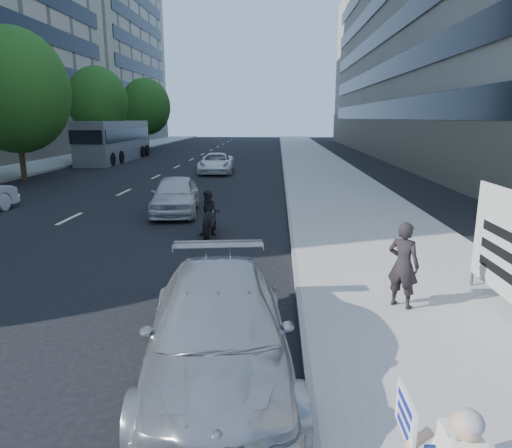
# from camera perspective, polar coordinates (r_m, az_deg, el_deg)

# --- Properties ---
(ground) EXTENTS (160.00, 160.00, 0.00)m
(ground) POSITION_cam_1_polar(r_m,az_deg,el_deg) (8.61, -4.29, -11.33)
(ground) COLOR black
(ground) RESTS_ON ground
(near_sidewalk) EXTENTS (5.00, 120.00, 0.15)m
(near_sidewalk) POSITION_cam_1_polar(r_m,az_deg,el_deg) (28.16, 8.81, 5.87)
(near_sidewalk) COLOR #98958E
(near_sidewalk) RESTS_ON ground
(far_bldg_north) EXTENTS (22.00, 28.00, 28.00)m
(far_bldg_north) POSITION_cam_1_polar(r_m,az_deg,el_deg) (77.06, -22.52, 19.98)
(far_bldg_north) COLOR beige
(far_bldg_north) RESTS_ON ground
(near_building) EXTENTS (14.00, 70.00, 20.00)m
(near_building) POSITION_cam_1_polar(r_m,az_deg,el_deg) (43.36, 26.03, 20.43)
(near_building) COLOR gray
(near_building) RESTS_ON ground
(tree_far_c) EXTENTS (6.00, 6.00, 8.47)m
(tree_far_c) POSITION_cam_1_polar(r_m,az_deg,el_deg) (29.71, -27.96, 14.48)
(tree_far_c) COLOR #382616
(tree_far_c) RESTS_ON ground
(tree_far_d) EXTENTS (4.80, 4.80, 7.65)m
(tree_far_d) POSITION_cam_1_polar(r_m,az_deg,el_deg) (40.56, -19.21, 14.31)
(tree_far_d) COLOR #382616
(tree_far_d) RESTS_ON ground
(tree_far_e) EXTENTS (5.40, 5.40, 7.89)m
(tree_far_e) POSITION_cam_1_polar(r_m,az_deg,el_deg) (53.84, -13.60, 14.08)
(tree_far_e) COLOR #382616
(tree_far_e) RESTS_ON ground
(pedestrian_woman) EXTENTS (0.70, 0.66, 1.61)m
(pedestrian_woman) POSITION_cam_1_polar(r_m,az_deg,el_deg) (8.75, 17.93, -4.88)
(pedestrian_woman) COLOR black
(pedestrian_woman) RESTS_ON near_sidewalk
(parked_sedan) EXTENTS (2.53, 5.02, 1.40)m
(parked_sedan) POSITION_cam_1_polar(r_m,az_deg,el_deg) (6.50, -4.73, -13.06)
(parked_sedan) COLOR #9A9CA1
(parked_sedan) RESTS_ON ground
(white_sedan_near) EXTENTS (2.17, 4.32, 1.41)m
(white_sedan_near) POSITION_cam_1_polar(r_m,az_deg,el_deg) (17.62, -10.06, 3.61)
(white_sedan_near) COLOR silver
(white_sedan_near) RESTS_ON ground
(white_sedan_far) EXTENTS (2.39, 4.78, 1.30)m
(white_sedan_far) POSITION_cam_1_polar(r_m,az_deg,el_deg) (30.35, -5.00, 7.58)
(white_sedan_far) COLOR white
(white_sedan_far) RESTS_ON ground
(motorcycle) EXTENTS (0.71, 2.04, 1.42)m
(motorcycle) POSITION_cam_1_polar(r_m,az_deg,el_deg) (14.09, -5.82, 1.09)
(motorcycle) COLOR black
(motorcycle) RESTS_ON ground
(bus) EXTENTS (2.76, 12.08, 3.30)m
(bus) POSITION_cam_1_polar(r_m,az_deg,el_deg) (41.02, -17.18, 9.87)
(bus) COLOR slate
(bus) RESTS_ON ground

